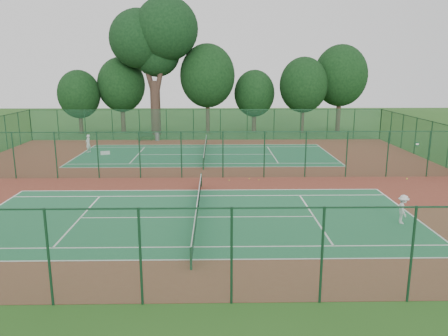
{
  "coord_description": "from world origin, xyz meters",
  "views": [
    {
      "loc": [
        1.03,
        -31.73,
        7.93
      ],
      "look_at": [
        1.55,
        -3.81,
        1.6
      ],
      "focal_mm": 35.0,
      "sensor_mm": 36.0,
      "label": 1
    }
  ],
  "objects_px": {
    "player_far": "(88,144)",
    "big_tree": "(154,38)",
    "bench": "(145,136)",
    "kit_bag": "(105,153)",
    "player_near": "(403,209)",
    "trash_bin": "(157,136)"
  },
  "relations": [
    {
      "from": "player_far",
      "to": "player_near",
      "type": "bearing_deg",
      "value": 62.86
    },
    {
      "from": "player_near",
      "to": "bench",
      "type": "distance_m",
      "value": 32.91
    },
    {
      "from": "player_far",
      "to": "bench",
      "type": "distance_m",
      "value": 8.47
    },
    {
      "from": "player_far",
      "to": "bench",
      "type": "height_order",
      "value": "player_far"
    },
    {
      "from": "bench",
      "to": "big_tree",
      "type": "xyz_separation_m",
      "value": [
        0.73,
        4.88,
        11.04
      ]
    },
    {
      "from": "player_near",
      "to": "bench",
      "type": "bearing_deg",
      "value": 43.42
    },
    {
      "from": "trash_bin",
      "to": "kit_bag",
      "type": "distance_m",
      "value": 9.11
    },
    {
      "from": "player_far",
      "to": "big_tree",
      "type": "distance_m",
      "value": 16.93
    },
    {
      "from": "kit_bag",
      "to": "big_tree",
      "type": "xyz_separation_m",
      "value": [
        3.26,
        13.23,
        11.38
      ]
    },
    {
      "from": "player_near",
      "to": "player_far",
      "type": "distance_m",
      "value": 30.17
    },
    {
      "from": "player_far",
      "to": "big_tree",
      "type": "height_order",
      "value": "big_tree"
    },
    {
      "from": "bench",
      "to": "kit_bag",
      "type": "relative_size",
      "value": 1.93
    },
    {
      "from": "kit_bag",
      "to": "big_tree",
      "type": "relative_size",
      "value": 0.05
    },
    {
      "from": "big_tree",
      "to": "kit_bag",
      "type": "bearing_deg",
      "value": -103.83
    },
    {
      "from": "player_near",
      "to": "trash_bin",
      "type": "relative_size",
      "value": 1.62
    },
    {
      "from": "player_far",
      "to": "trash_bin",
      "type": "height_order",
      "value": "player_far"
    },
    {
      "from": "bench",
      "to": "kit_bag",
      "type": "distance_m",
      "value": 8.72
    },
    {
      "from": "big_tree",
      "to": "player_far",
      "type": "bearing_deg",
      "value": -112.95
    },
    {
      "from": "player_far",
      "to": "trash_bin",
      "type": "xyz_separation_m",
      "value": [
        5.75,
        7.12,
        -0.41
      ]
    },
    {
      "from": "player_far",
      "to": "big_tree",
      "type": "bearing_deg",
      "value": 172.61
    },
    {
      "from": "trash_bin",
      "to": "bench",
      "type": "distance_m",
      "value": 1.36
    },
    {
      "from": "kit_bag",
      "to": "big_tree",
      "type": "height_order",
      "value": "big_tree"
    }
  ]
}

